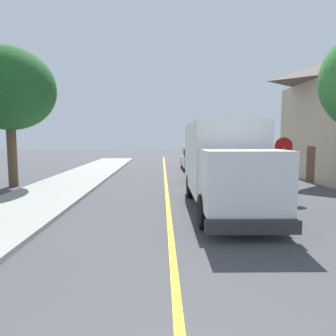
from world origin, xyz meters
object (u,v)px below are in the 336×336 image
Objects in this scene: box_truck at (223,161)px; street_tree_down_block at (9,89)px; parked_car_near at (203,169)px; parked_car_mid at (193,160)px; stop_sign at (283,156)px.

street_tree_down_block is at bearing 153.67° from box_truck.
parked_car_near is 1.02× the size of parked_car_mid.
parked_car_near is at bearing 7.26° from street_tree_down_block.
street_tree_down_block reaches higher than box_truck.
box_truck is at bearing -26.33° from street_tree_down_block.
parked_car_near is 1.69× the size of stop_sign.
box_truck is at bearing -151.31° from stop_sign.
box_truck is 3.28m from stop_sign.
box_truck reaches higher than stop_sign.
box_truck is 6.46m from parked_car_near.
street_tree_down_block is at bearing -141.07° from parked_car_mid.
parked_car_near and parked_car_mid have the same top height.
street_tree_down_block is (-10.51, -8.49, 4.32)m from parked_car_mid.
box_truck is 2.72× the size of stop_sign.
stop_sign is at bearing 28.69° from box_truck.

